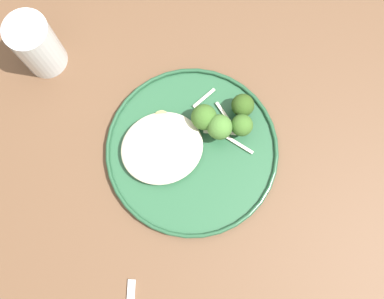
# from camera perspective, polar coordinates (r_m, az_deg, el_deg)

# --- Properties ---
(ground) EXTENTS (6.00, 6.00, 0.00)m
(ground) POSITION_cam_1_polar(r_m,az_deg,el_deg) (1.53, 0.73, -5.15)
(ground) COLOR #665B51
(wooden_dining_table) EXTENTS (1.40, 1.00, 0.74)m
(wooden_dining_table) POSITION_cam_1_polar(r_m,az_deg,el_deg) (0.88, 1.27, -0.35)
(wooden_dining_table) COLOR brown
(wooden_dining_table) RESTS_ON ground
(dinner_plate) EXTENTS (0.29, 0.29, 0.02)m
(dinner_plate) POSITION_cam_1_polar(r_m,az_deg,el_deg) (0.79, 0.00, -0.17)
(dinner_plate) COLOR #235133
(dinner_plate) RESTS_ON wooden_dining_table
(noodle_bed) EXTENTS (0.14, 0.12, 0.03)m
(noodle_bed) POSITION_cam_1_polar(r_m,az_deg,el_deg) (0.77, -3.67, 0.19)
(noodle_bed) COLOR beige
(noodle_bed) RESTS_ON dinner_plate
(seared_scallop_large_seared) EXTENTS (0.02, 0.02, 0.01)m
(seared_scallop_large_seared) POSITION_cam_1_polar(r_m,az_deg,el_deg) (0.78, -7.37, -0.74)
(seared_scallop_large_seared) COLOR beige
(seared_scallop_large_seared) RESTS_ON dinner_plate
(seared_scallop_half_hidden) EXTENTS (0.03, 0.03, 0.01)m
(seared_scallop_half_hidden) POSITION_cam_1_polar(r_m,az_deg,el_deg) (0.77, -0.98, -1.14)
(seared_scallop_half_hidden) COLOR #DBB77A
(seared_scallop_half_hidden) RESTS_ON dinner_plate
(seared_scallop_rear_pale) EXTENTS (0.03, 0.03, 0.02)m
(seared_scallop_rear_pale) POSITION_cam_1_polar(r_m,az_deg,el_deg) (0.78, -5.72, 1.34)
(seared_scallop_rear_pale) COLOR beige
(seared_scallop_rear_pale) RESTS_ON dinner_plate
(seared_scallop_on_noodles) EXTENTS (0.03, 0.03, 0.01)m
(seared_scallop_on_noodles) POSITION_cam_1_polar(r_m,az_deg,el_deg) (0.78, -3.76, 1.32)
(seared_scallop_on_noodles) COLOR #E5C689
(seared_scallop_on_noodles) RESTS_ON dinner_plate
(seared_scallop_tiny_bay) EXTENTS (0.02, 0.02, 0.02)m
(seared_scallop_tiny_bay) POSITION_cam_1_polar(r_m,az_deg,el_deg) (0.77, -4.49, -0.75)
(seared_scallop_tiny_bay) COLOR #E5C689
(seared_scallop_tiny_bay) RESTS_ON dinner_plate
(seared_scallop_center_golden) EXTENTS (0.02, 0.02, 0.02)m
(seared_scallop_center_golden) POSITION_cam_1_polar(r_m,az_deg,el_deg) (0.77, -2.22, 0.02)
(seared_scallop_center_golden) COLOR #E5C689
(seared_scallop_center_golden) RESTS_ON dinner_plate
(seared_scallop_right_edge) EXTENTS (0.03, 0.03, 0.01)m
(seared_scallop_right_edge) POSITION_cam_1_polar(r_m,az_deg,el_deg) (0.79, -3.71, 3.70)
(seared_scallop_right_edge) COLOR #DBB77A
(seared_scallop_right_edge) RESTS_ON dinner_plate
(broccoli_floret_center_pile) EXTENTS (0.04, 0.04, 0.06)m
(broccoli_floret_center_pile) POSITION_cam_1_polar(r_m,az_deg,el_deg) (0.76, 3.37, 2.72)
(broccoli_floret_center_pile) COLOR #89A356
(broccoli_floret_center_pile) RESTS_ON dinner_plate
(broccoli_floret_split_head) EXTENTS (0.04, 0.04, 0.05)m
(broccoli_floret_split_head) POSITION_cam_1_polar(r_m,az_deg,el_deg) (0.78, 6.18, 5.33)
(broccoli_floret_split_head) COLOR #89A356
(broccoli_floret_split_head) RESTS_ON dinner_plate
(broccoli_floret_small_sprig) EXTENTS (0.04, 0.04, 0.05)m
(broccoli_floret_small_sprig) POSITION_cam_1_polar(r_m,az_deg,el_deg) (0.77, 6.01, 3.10)
(broccoli_floret_small_sprig) COLOR #89A356
(broccoli_floret_small_sprig) RESTS_ON dinner_plate
(broccoli_floret_left_leaning) EXTENTS (0.04, 0.04, 0.06)m
(broccoli_floret_left_leaning) POSITION_cam_1_polar(r_m,az_deg,el_deg) (0.76, 1.46, 3.93)
(broccoli_floret_left_leaning) COLOR #7A994C
(broccoli_floret_left_leaning) RESTS_ON dinner_plate
(onion_sliver_pale_crescent) EXTENTS (0.02, 0.05, 0.00)m
(onion_sliver_pale_crescent) POSITION_cam_1_polar(r_m,az_deg,el_deg) (0.80, 4.00, 4.28)
(onion_sliver_pale_crescent) COLOR silver
(onion_sliver_pale_crescent) RESTS_ON dinner_plate
(onion_sliver_curled_piece) EXTENTS (0.05, 0.03, 0.00)m
(onion_sliver_curled_piece) POSITION_cam_1_polar(r_m,az_deg,el_deg) (0.79, 3.45, 2.07)
(onion_sliver_curled_piece) COLOR silver
(onion_sliver_curled_piece) RESTS_ON dinner_plate
(onion_sliver_long_sliver) EXTENTS (0.04, 0.05, 0.00)m
(onion_sliver_long_sliver) POSITION_cam_1_polar(r_m,az_deg,el_deg) (0.79, 5.65, 0.67)
(onion_sliver_long_sliver) COLOR silver
(onion_sliver_long_sliver) RESTS_ON dinner_plate
(onion_sliver_short_strip) EXTENTS (0.05, 0.02, 0.00)m
(onion_sliver_short_strip) POSITION_cam_1_polar(r_m,az_deg,el_deg) (0.80, 1.47, 6.27)
(onion_sliver_short_strip) COLOR silver
(onion_sliver_short_strip) RESTS_ON dinner_plate
(water_glass) EXTENTS (0.07, 0.07, 0.12)m
(water_glass) POSITION_cam_1_polar(r_m,az_deg,el_deg) (0.84, -18.18, 11.72)
(water_glass) COLOR silver
(water_glass) RESTS_ON wooden_dining_table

